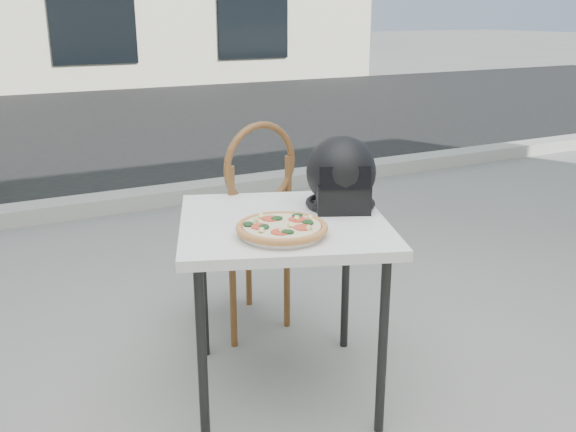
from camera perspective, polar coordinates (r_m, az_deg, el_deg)
name	(u,v)px	position (r m, az deg, el deg)	size (l,w,h in m)	color
ground	(268,426)	(2.50, -1.79, -18.17)	(80.00, 80.00, 0.00)	gray
street_asphalt	(31,130)	(8.99, -21.85, 7.11)	(30.00, 8.00, 0.00)	black
curb	(96,204)	(5.10, -16.69, 0.99)	(30.00, 0.25, 0.12)	#A5A39B
cafe_table_main	(283,236)	(2.41, -0.42, -1.79)	(0.98, 0.98, 0.72)	silver
plate	(282,233)	(2.22, -0.55, -1.54)	(0.37, 0.37, 0.02)	white
pizza	(282,227)	(2.21, -0.55, -1.00)	(0.37, 0.37, 0.04)	#C48247
helmet	(341,176)	(2.52, 4.75, 3.56)	(0.37, 0.38, 0.28)	black
cafe_chair_main	(249,217)	(2.93, -3.49, -0.13)	(0.46, 0.46, 1.02)	brown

